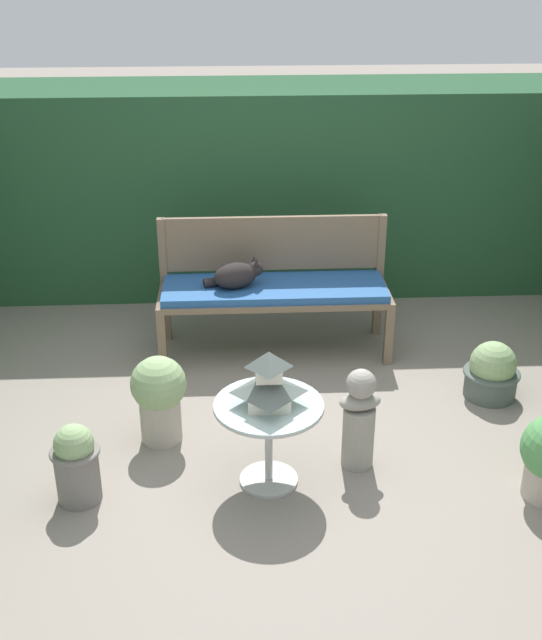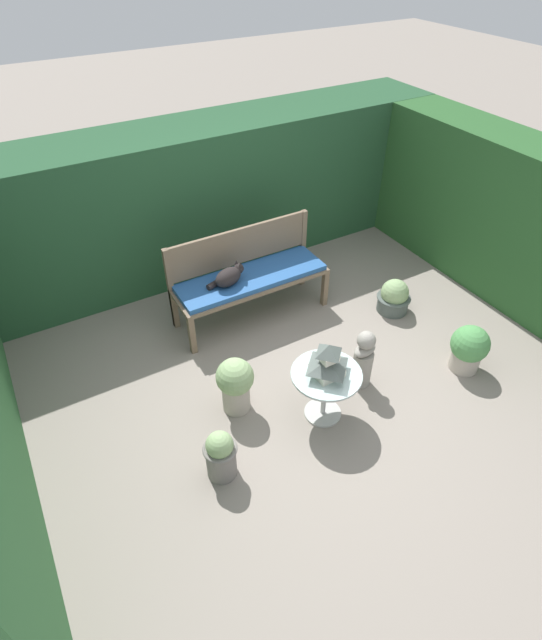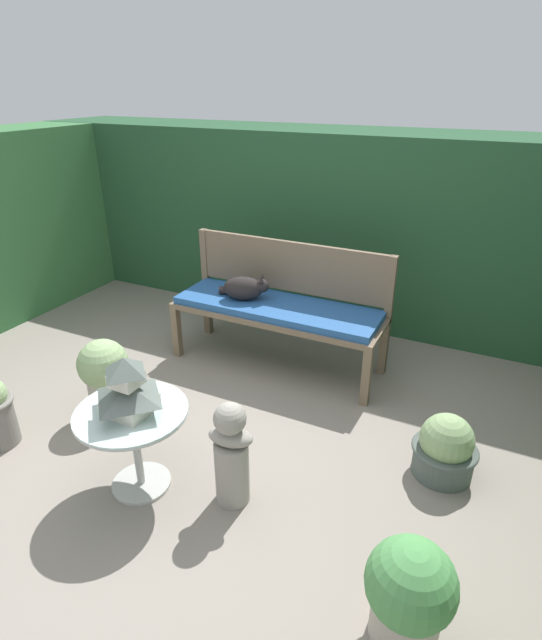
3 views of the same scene
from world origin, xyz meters
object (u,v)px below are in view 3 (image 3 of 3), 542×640
object	(u,v)px
potted_plant_path_edge	(409,593)
potted_plant_bench_left	(105,374)
patio_table	(133,428)
garden_bust	(231,454)
potted_plant_patio_mid	(445,449)
garden_bench	(277,312)
pagoda_birdhouse	(128,389)
cat	(245,288)

from	to	relation	value
potted_plant_path_edge	potted_plant_bench_left	bearing A→B (deg)	163.10
patio_table	potted_plant_path_edge	world-z (taller)	patio_table
potted_plant_path_edge	patio_table	bearing A→B (deg)	172.32
garden_bust	potted_plant_patio_mid	size ratio (longest dim) A/B	1.60
garden_bench	pagoda_birdhouse	world-z (taller)	pagoda_birdhouse
pagoda_birdhouse	potted_plant_bench_left	world-z (taller)	pagoda_birdhouse
patio_table	pagoda_birdhouse	world-z (taller)	pagoda_birdhouse
garden_bust	potted_plant_path_edge	size ratio (longest dim) A/B	1.27
cat	pagoda_birdhouse	size ratio (longest dim) A/B	1.33
garden_bench	potted_plant_path_edge	size ratio (longest dim) A/B	3.36
pagoda_birdhouse	potted_plant_patio_mid	distance (m)	1.83
pagoda_birdhouse	garden_bust	bearing A→B (deg)	14.75
potted_plant_path_edge	potted_plant_patio_mid	bearing A→B (deg)	90.41
pagoda_birdhouse	potted_plant_bench_left	size ratio (longest dim) A/B	0.58
potted_plant_path_edge	potted_plant_bench_left	xyz separation A→B (m)	(-2.20, 0.67, 0.06)
garden_bench	cat	size ratio (longest dim) A/B	3.86
pagoda_birdhouse	potted_plant_path_edge	size ratio (longest dim) A/B	0.65
garden_bench	potted_plant_patio_mid	distance (m)	1.62
cat	potted_plant_patio_mid	xyz separation A→B (m)	(1.70, -0.69, -0.45)
potted_plant_path_edge	cat	bearing A→B (deg)	134.06
garden_bench	potted_plant_bench_left	bearing A→B (deg)	-124.17
garden_bench	potted_plant_bench_left	size ratio (longest dim) A/B	2.97
patio_table	cat	bearing A→B (deg)	95.65
pagoda_birdhouse	garden_bust	size ratio (longest dim) A/B	0.51
cat	garden_bust	size ratio (longest dim) A/B	0.69
garden_bust	potted_plant_bench_left	xyz separation A→B (m)	(-1.17, 0.32, 0.00)
potted_plant_path_edge	potted_plant_patio_mid	distance (m)	1.07
cat	pagoda_birdhouse	distance (m)	1.56
pagoda_birdhouse	potted_plant_patio_mid	xyz separation A→B (m)	(1.54, 0.86, -0.48)
garden_bench	potted_plant_patio_mid	xyz separation A→B (m)	(1.43, -0.72, -0.29)
garden_bust	potted_plant_patio_mid	bearing A→B (deg)	26.30
garden_bust	cat	bearing A→B (deg)	106.73
patio_table	potted_plant_path_edge	bearing A→B (deg)	-7.68
pagoda_birdhouse	potted_plant_path_edge	distance (m)	1.62
patio_table	pagoda_birdhouse	distance (m)	0.25
garden_bench	potted_plant_path_edge	xyz separation A→B (m)	(1.43, -1.79, -0.21)
patio_table	garden_bust	distance (m)	0.56
garden_bench	pagoda_birdhouse	distance (m)	1.60
garden_bench	garden_bust	xyz separation A→B (m)	(0.41, -1.44, -0.16)
pagoda_birdhouse	potted_plant_bench_left	xyz separation A→B (m)	(-0.64, 0.46, -0.34)
cat	potted_plant_path_edge	world-z (taller)	cat
garden_bust	potted_plant_patio_mid	xyz separation A→B (m)	(1.01, 0.72, -0.13)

